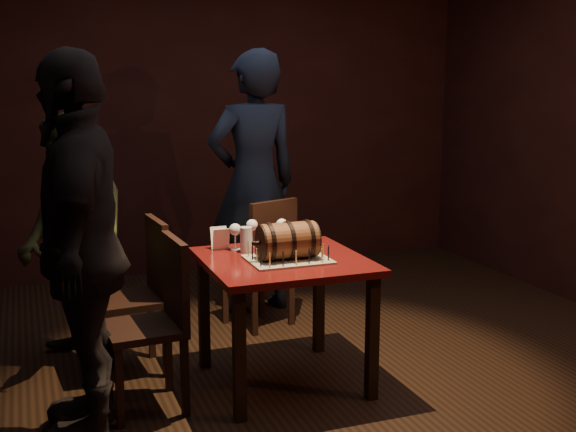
{
  "coord_description": "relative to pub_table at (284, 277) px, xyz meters",
  "views": [
    {
      "loc": [
        -1.56,
        -3.9,
        1.76
      ],
      "look_at": [
        -0.1,
        0.05,
        0.95
      ],
      "focal_mm": 45.0,
      "sensor_mm": 36.0,
      "label": 1
    }
  ],
  "objects": [
    {
      "name": "chair_back",
      "position": [
        0.2,
        0.95,
        -0.12
      ],
      "size": [
        0.52,
        0.52,
        0.93
      ],
      "color": "black",
      "rests_on": "ground"
    },
    {
      "name": "room_shell",
      "position": [
        0.2,
        0.16,
        0.76
      ],
      "size": [
        5.04,
        5.04,
        2.8
      ],
      "color": "black",
      "rests_on": "ground"
    },
    {
      "name": "menu_card",
      "position": [
        -0.28,
        0.33,
        0.17
      ],
      "size": [
        0.1,
        0.05,
        0.13
      ],
      "primitive_type": null,
      "color": "white",
      "rests_on": "pub_table"
    },
    {
      "name": "pub_table",
      "position": [
        0.0,
        0.0,
        0.0
      ],
      "size": [
        0.9,
        0.9,
        0.75
      ],
      "color": "#460B0C",
      "rests_on": "ground"
    },
    {
      "name": "chair_left_rear",
      "position": [
        -0.73,
        0.47,
        -0.12
      ],
      "size": [
        0.43,
        0.43,
        0.93
      ],
      "color": "black",
      "rests_on": "ground"
    },
    {
      "name": "person_left_front",
      "position": [
        -1.12,
        -0.23,
        0.31
      ],
      "size": [
        0.66,
        1.18,
        1.9
      ],
      "primitive_type": "imported",
      "rotation": [
        0.0,
        0.0,
        -1.75
      ],
      "color": "black",
      "rests_on": "ground"
    },
    {
      "name": "barrel_cake",
      "position": [
        0.0,
        -0.06,
        0.22
      ],
      "size": [
        0.38,
        0.22,
        0.22
      ],
      "color": "brown",
      "rests_on": "cake_board"
    },
    {
      "name": "cake_board",
      "position": [
        0.0,
        -0.06,
        0.12
      ],
      "size": [
        0.45,
        0.35,
        0.01
      ],
      "primitive_type": "cube",
      "color": "gray",
      "rests_on": "pub_table"
    },
    {
      "name": "wine_glass_right",
      "position": [
        0.11,
        0.33,
        0.23
      ],
      "size": [
        0.07,
        0.07,
        0.16
      ],
      "color": "silver",
      "rests_on": "pub_table"
    },
    {
      "name": "person_left_rear",
      "position": [
        -1.1,
        0.66,
        0.14
      ],
      "size": [
        0.81,
        0.91,
        1.57
      ],
      "primitive_type": "imported",
      "rotation": [
        0.0,
        0.0,
        -1.24
      ],
      "color": "#353A1D",
      "rests_on": "ground"
    },
    {
      "name": "pint_of_ale",
      "position": [
        -0.16,
        0.21,
        0.18
      ],
      "size": [
        0.07,
        0.07,
        0.15
      ],
      "color": "silver",
      "rests_on": "pub_table"
    },
    {
      "name": "birthday_candles",
      "position": [
        0.0,
        -0.06,
        0.16
      ],
      "size": [
        0.4,
        0.3,
        0.09
      ],
      "color": "#F8E594",
      "rests_on": "cake_board"
    },
    {
      "name": "chair_left_front",
      "position": [
        -0.73,
        -0.06,
        -0.12
      ],
      "size": [
        0.42,
        0.42,
        0.93
      ],
      "color": "black",
      "rests_on": "ground"
    },
    {
      "name": "wine_glass_left",
      "position": [
        -0.2,
        0.29,
        0.23
      ],
      "size": [
        0.07,
        0.07,
        0.16
      ],
      "color": "silver",
      "rests_on": "pub_table"
    },
    {
      "name": "person_back",
      "position": [
        0.25,
        1.36,
        0.34
      ],
      "size": [
        0.76,
        0.55,
        1.97
      ],
      "primitive_type": "imported",
      "rotation": [
        0.0,
        0.0,
        3.25
      ],
      "color": "#192032",
      "rests_on": "ground"
    },
    {
      "name": "wine_glass_mid",
      "position": [
        -0.07,
        0.37,
        0.23
      ],
      "size": [
        0.07,
        0.07,
        0.16
      ],
      "color": "silver",
      "rests_on": "pub_table"
    }
  ]
}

